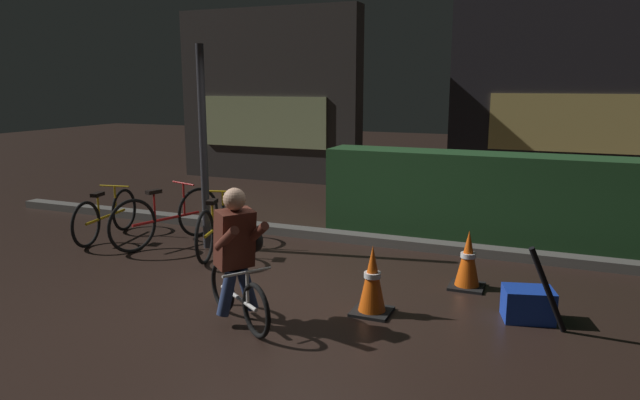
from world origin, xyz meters
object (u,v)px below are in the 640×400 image
parked_bike_leftmost (106,216)px  blue_crate (528,304)px  street_post (204,149)px  cyclist (239,255)px  traffic_cone_far (468,260)px  closed_umbrella (548,290)px  parked_bike_center_left (217,226)px  parked_bike_left_mid (167,218)px  traffic_cone_near (372,281)px

parked_bike_leftmost → blue_crate: 5.67m
street_post → cyclist: street_post is taller
traffic_cone_far → closed_umbrella: size_ratio=0.74×
parked_bike_center_left → blue_crate: (3.82, -0.77, -0.19)m
parked_bike_left_mid → parked_bike_leftmost: bearing=112.9°
cyclist → blue_crate: bearing=57.8°
street_post → traffic_cone_near: (2.69, -1.30, -0.99)m
parked_bike_left_mid → parked_bike_center_left: size_ratio=1.06×
parked_bike_center_left → traffic_cone_near: 2.72m
parked_bike_center_left → parked_bike_leftmost: bearing=75.7°
parked_bike_center_left → blue_crate: size_ratio=3.63×
street_post → cyclist: bearing=-49.9°
blue_crate → closed_umbrella: bearing=-57.8°
parked_bike_center_left → traffic_cone_near: size_ratio=2.40×
street_post → cyclist: (1.64, -1.95, -0.68)m
street_post → traffic_cone_near: size_ratio=3.94×
street_post → closed_umbrella: size_ratio=3.09×
parked_bike_center_left → closed_umbrella: bearing=-119.7°
parked_bike_leftmost → traffic_cone_far: bearing=-101.0°
parked_bike_leftmost → blue_crate: (5.62, -0.75, -0.18)m
parked_bike_center_left → traffic_cone_far: 3.18m
parked_bike_leftmost → parked_bike_left_mid: size_ratio=0.91×
traffic_cone_near → traffic_cone_far: 1.28m
traffic_cone_far → parked_bike_leftmost: bearing=178.9°
traffic_cone_near → traffic_cone_far: bearing=55.4°
street_post → parked_bike_leftmost: 1.85m
parked_bike_leftmost → blue_crate: bearing=-107.5°
parked_bike_leftmost → parked_bike_center_left: 1.80m
parked_bike_leftmost → cyclist: cyclist is taller
traffic_cone_near → blue_crate: (1.37, 0.40, -0.17)m
traffic_cone_far → blue_crate: traffic_cone_far is taller
traffic_cone_near → traffic_cone_far: (0.73, 1.05, -0.02)m
traffic_cone_near → cyclist: size_ratio=0.53×
parked_bike_leftmost → parked_bike_left_mid: parked_bike_left_mid is taller
parked_bike_center_left → cyclist: 2.31m
blue_crate → street_post: bearing=167.5°
parked_bike_left_mid → parked_bike_center_left: (0.83, -0.06, -0.02)m
traffic_cone_near → closed_umbrella: (1.53, 0.15, 0.07)m
parked_bike_leftmost → traffic_cone_far: size_ratio=2.43×
parked_bike_left_mid → traffic_cone_near: size_ratio=2.54×
street_post → traffic_cone_near: bearing=-25.8°
street_post → parked_bike_leftmost: street_post is taller
traffic_cone_far → cyclist: (-1.78, -1.70, 0.32)m
parked_bike_leftmost → blue_crate: parked_bike_leftmost is taller
parked_bike_center_left → traffic_cone_far: (3.17, -0.12, -0.04)m
cyclist → traffic_cone_far: bearing=78.1°
parked_bike_leftmost → parked_bike_left_mid: (0.97, 0.09, 0.04)m
parked_bike_left_mid → traffic_cone_near: (3.28, -1.24, -0.04)m
street_post → closed_umbrella: street_post is taller
parked_bike_leftmost → traffic_cone_far: (4.97, -0.09, -0.02)m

